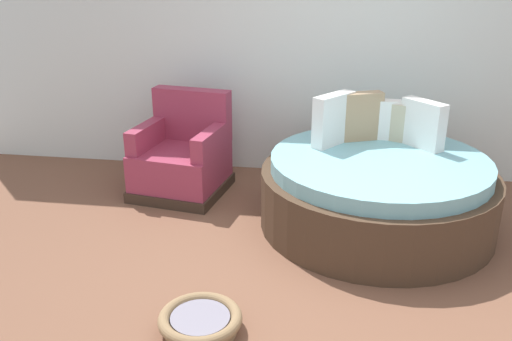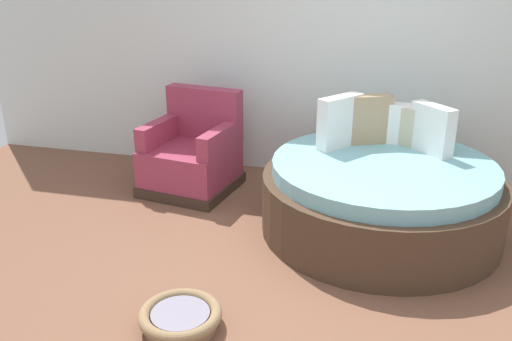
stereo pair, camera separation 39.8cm
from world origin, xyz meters
name	(u,v)px [view 1 (the left image)]	position (x,y,z in m)	size (l,w,h in m)	color
ground_plane	(318,285)	(0.00, 0.00, -0.01)	(8.00, 8.00, 0.02)	brown
back_wall	(334,35)	(0.00, 2.20, 1.40)	(8.00, 0.12, 2.80)	silver
round_daybed	(377,189)	(0.43, 0.99, 0.32)	(1.92, 1.92, 1.04)	#473323
red_armchair	(183,158)	(-1.36, 1.44, 0.33)	(0.92, 0.92, 0.94)	#38281E
pet_basket	(200,322)	(-0.69, -0.62, 0.07)	(0.51, 0.51, 0.13)	#8E704C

